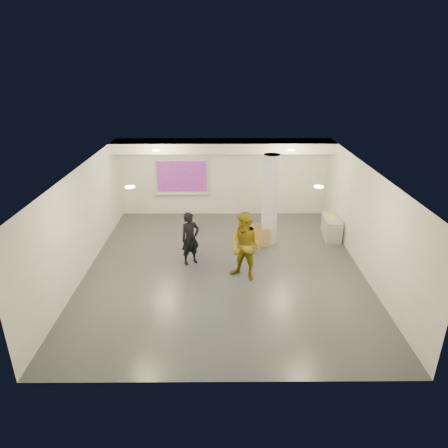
{
  "coord_description": "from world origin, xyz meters",
  "views": [
    {
      "loc": [
        -0.07,
        -10.4,
        5.75
      ],
      "look_at": [
        0.0,
        0.4,
        1.25
      ],
      "focal_mm": 32.0,
      "sensor_mm": 36.0,
      "label": 1
    }
  ],
  "objects_px": {
    "projection_screen": "(182,177)",
    "man": "(245,247)",
    "column": "(270,200)",
    "credenza": "(331,227)",
    "woman": "(190,239)"
  },
  "relations": [
    {
      "from": "woman",
      "to": "man",
      "type": "bearing_deg",
      "value": -61.54
    },
    {
      "from": "column",
      "to": "man",
      "type": "bearing_deg",
      "value": -111.17
    },
    {
      "from": "credenza",
      "to": "man",
      "type": "bearing_deg",
      "value": -134.46
    },
    {
      "from": "projection_screen",
      "to": "credenza",
      "type": "distance_m",
      "value": 5.89
    },
    {
      "from": "column",
      "to": "projection_screen",
      "type": "distance_m",
      "value": 4.08
    },
    {
      "from": "projection_screen",
      "to": "man",
      "type": "distance_m",
      "value": 5.5
    },
    {
      "from": "column",
      "to": "man",
      "type": "distance_m",
      "value": 2.59
    },
    {
      "from": "projection_screen",
      "to": "woman",
      "type": "height_order",
      "value": "projection_screen"
    },
    {
      "from": "projection_screen",
      "to": "woman",
      "type": "xyz_separation_m",
      "value": [
        0.6,
        -4.12,
        -0.72
      ]
    },
    {
      "from": "woman",
      "to": "column",
      "type": "bearing_deg",
      "value": -1.46
    },
    {
      "from": "projection_screen",
      "to": "man",
      "type": "xyz_separation_m",
      "value": [
        2.18,
        -5.02,
        -0.55
      ]
    },
    {
      "from": "projection_screen",
      "to": "credenza",
      "type": "bearing_deg",
      "value": -22.79
    },
    {
      "from": "projection_screen",
      "to": "column",
      "type": "bearing_deg",
      "value": -40.56
    },
    {
      "from": "credenza",
      "to": "woman",
      "type": "relative_size",
      "value": 0.76
    },
    {
      "from": "column",
      "to": "credenza",
      "type": "relative_size",
      "value": 2.44
    }
  ]
}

